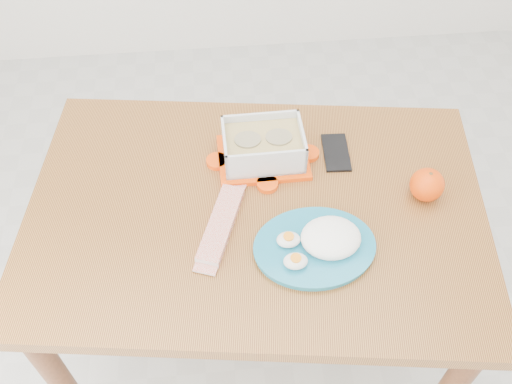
{
  "coord_description": "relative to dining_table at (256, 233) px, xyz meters",
  "views": [
    {
      "loc": [
        -0.1,
        -0.73,
        1.86
      ],
      "look_at": [
        -0.02,
        0.11,
        0.81
      ],
      "focal_mm": 40.0,
      "sensor_mm": 36.0,
      "label": 1
    }
  ],
  "objects": [
    {
      "name": "smartphone",
      "position": [
        0.23,
        0.16,
        0.11
      ],
      "size": [
        0.07,
        0.13,
        0.01
      ],
      "primitive_type": "cube",
      "rotation": [
        0.0,
        0.0,
        -0.05
      ],
      "color": "black",
      "rests_on": "dining_table"
    },
    {
      "name": "dining_table",
      "position": [
        0.0,
        0.0,
        0.0
      ],
      "size": [
        1.21,
        0.89,
        0.75
      ],
      "rotation": [
        0.0,
        0.0,
        -0.13
      ],
      "color": "#A0692D",
      "rests_on": "ground"
    },
    {
      "name": "food_container",
      "position": [
        0.03,
        0.16,
        0.16
      ],
      "size": [
        0.23,
        0.18,
        0.1
      ],
      "rotation": [
        0.0,
        0.0,
        0.02
      ],
      "color": "#FF4807",
      "rests_on": "dining_table"
    },
    {
      "name": "ground",
      "position": [
        0.02,
        -0.11,
        -0.64
      ],
      "size": [
        3.5,
        3.5,
        0.0
      ],
      "primitive_type": "plane",
      "color": "#B7B7B2",
      "rests_on": "ground"
    },
    {
      "name": "orange_fruit",
      "position": [
        0.42,
        -0.0,
        0.15
      ],
      "size": [
        0.08,
        0.08,
        0.08
      ],
      "primitive_type": "sphere",
      "color": "#FF5305",
      "rests_on": "dining_table"
    },
    {
      "name": "rice_plate",
      "position": [
        0.13,
        -0.13,
        0.13
      ],
      "size": [
        0.29,
        0.29,
        0.08
      ],
      "rotation": [
        0.0,
        0.0,
        0.05
      ],
      "color": "teal",
      "rests_on": "dining_table"
    },
    {
      "name": "candy_bar",
      "position": [
        -0.09,
        -0.05,
        0.12
      ],
      "size": [
        0.13,
        0.23,
        0.02
      ],
      "primitive_type": "cube",
      "rotation": [
        0.0,
        0.0,
        1.22
      ],
      "color": "red",
      "rests_on": "dining_table"
    }
  ]
}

